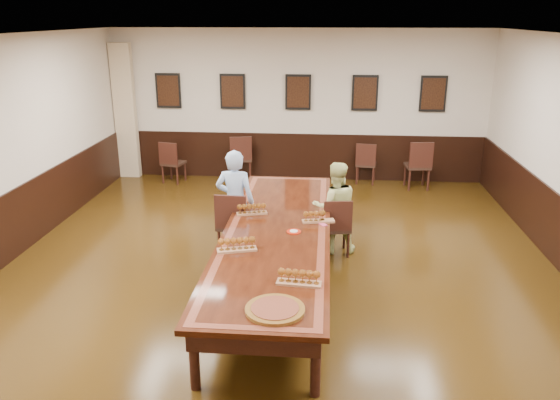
# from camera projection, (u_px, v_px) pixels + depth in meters

# --- Properties ---
(floor) EXTENTS (8.00, 10.00, 0.02)m
(floor) POSITION_uv_depth(u_px,v_px,m) (277.00, 281.00, 7.46)
(floor) COLOR black
(floor) RESTS_ON ground
(ceiling) EXTENTS (8.00, 10.00, 0.02)m
(ceiling) POSITION_uv_depth(u_px,v_px,m) (276.00, 36.00, 6.42)
(ceiling) COLOR white
(ceiling) RESTS_ON floor
(wall_back) EXTENTS (8.00, 0.02, 3.20)m
(wall_back) POSITION_uv_depth(u_px,v_px,m) (298.00, 106.00, 11.67)
(wall_back) COLOR beige
(wall_back) RESTS_ON floor
(chair_man) EXTENTS (0.50, 0.54, 1.00)m
(chair_man) POSITION_uv_depth(u_px,v_px,m) (234.00, 223.00, 8.16)
(chair_man) COLOR black
(chair_man) RESTS_ON floor
(chair_woman) EXTENTS (0.49, 0.52, 0.90)m
(chair_woman) POSITION_uv_depth(u_px,v_px,m) (335.00, 226.00, 8.19)
(chair_woman) COLOR black
(chair_woman) RESTS_ON floor
(spare_chair_a) EXTENTS (0.53, 0.55, 0.91)m
(spare_chair_a) POSITION_uv_depth(u_px,v_px,m) (173.00, 162.00, 11.73)
(spare_chair_a) COLOR black
(spare_chair_a) RESTS_ON floor
(spare_chair_b) EXTENTS (0.57, 0.60, 0.99)m
(spare_chair_b) POSITION_uv_depth(u_px,v_px,m) (240.00, 157.00, 11.92)
(spare_chair_b) COLOR black
(spare_chair_b) RESTS_ON floor
(spare_chair_c) EXTENTS (0.48, 0.51, 0.89)m
(spare_chair_c) POSITION_uv_depth(u_px,v_px,m) (366.00, 163.00, 11.68)
(spare_chair_c) COLOR black
(spare_chair_c) RESTS_ON floor
(spare_chair_d) EXTENTS (0.53, 0.57, 1.02)m
(spare_chair_d) POSITION_uv_depth(u_px,v_px,m) (418.00, 164.00, 11.30)
(spare_chair_d) COLOR black
(spare_chair_d) RESTS_ON floor
(person_man) EXTENTS (0.60, 0.42, 1.59)m
(person_man) POSITION_uv_depth(u_px,v_px,m) (235.00, 202.00, 8.17)
(person_man) COLOR #5284CE
(person_man) RESTS_ON floor
(person_woman) EXTENTS (0.77, 0.64, 1.41)m
(person_woman) POSITION_uv_depth(u_px,v_px,m) (335.00, 208.00, 8.20)
(person_woman) COLOR #D4D887
(person_woman) RESTS_ON floor
(pink_phone) EXTENTS (0.14, 0.17, 0.01)m
(pink_phone) POSITION_uv_depth(u_px,v_px,m) (322.00, 224.00, 7.40)
(pink_phone) COLOR #E94D79
(pink_phone) RESTS_ON conference_table
(curtain) EXTENTS (0.45, 0.18, 2.90)m
(curtain) POSITION_uv_depth(u_px,v_px,m) (125.00, 112.00, 11.84)
(curtain) COLOR tan
(curtain) RESTS_ON floor
(wainscoting) EXTENTS (8.00, 10.00, 1.00)m
(wainscoting) POSITION_uv_depth(u_px,v_px,m) (277.00, 247.00, 7.30)
(wainscoting) COLOR black
(wainscoting) RESTS_ON floor
(conference_table) EXTENTS (1.40, 5.00, 0.76)m
(conference_table) POSITION_uv_depth(u_px,v_px,m) (277.00, 240.00, 7.26)
(conference_table) COLOR black
(conference_table) RESTS_ON floor
(posters) EXTENTS (6.14, 0.04, 0.74)m
(posters) POSITION_uv_depth(u_px,v_px,m) (298.00, 92.00, 11.50)
(posters) COLOR black
(posters) RESTS_ON wall_back
(flight_a) EXTENTS (0.45, 0.24, 0.16)m
(flight_a) POSITION_uv_depth(u_px,v_px,m) (252.00, 209.00, 7.76)
(flight_a) COLOR #8F5B3B
(flight_a) RESTS_ON conference_table
(flight_b) EXTENTS (0.46, 0.22, 0.17)m
(flight_b) POSITION_uv_depth(u_px,v_px,m) (317.00, 217.00, 7.46)
(flight_b) COLOR #8F5B3B
(flight_b) RESTS_ON conference_table
(flight_c) EXTENTS (0.50, 0.27, 0.18)m
(flight_c) POSITION_uv_depth(u_px,v_px,m) (237.00, 245.00, 6.55)
(flight_c) COLOR #8F5B3B
(flight_c) RESTS_ON conference_table
(flight_d) EXTENTS (0.49, 0.19, 0.18)m
(flight_d) POSITION_uv_depth(u_px,v_px,m) (299.00, 278.00, 5.73)
(flight_d) COLOR #8F5B3B
(flight_d) RESTS_ON conference_table
(red_plate_grp) EXTENTS (0.19, 0.19, 0.02)m
(red_plate_grp) POSITION_uv_depth(u_px,v_px,m) (294.00, 232.00, 7.13)
(red_plate_grp) COLOR #B5200C
(red_plate_grp) RESTS_ON conference_table
(carved_platter) EXTENTS (0.67, 0.67, 0.05)m
(carved_platter) POSITION_uv_depth(u_px,v_px,m) (275.00, 309.00, 5.23)
(carved_platter) COLOR #5D3712
(carved_platter) RESTS_ON conference_table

